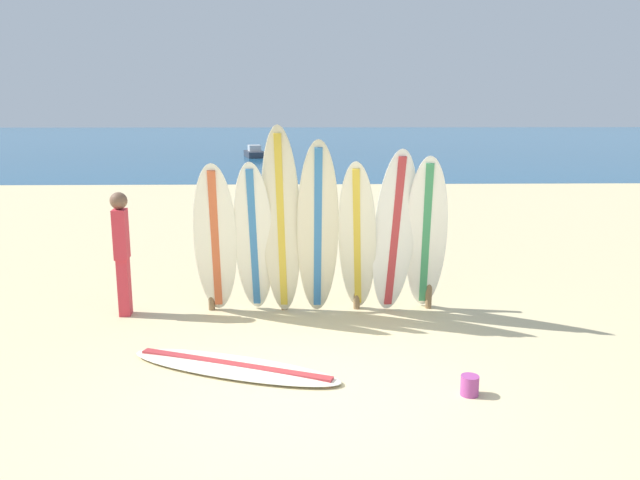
{
  "coord_description": "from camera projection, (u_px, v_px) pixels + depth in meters",
  "views": [
    {
      "loc": [
        -0.09,
        -5.63,
        2.79
      ],
      "look_at": [
        0.14,
        3.12,
        0.94
      ],
      "focal_mm": 34.74,
      "sensor_mm": 36.0,
      "label": 1
    }
  ],
  "objects": [
    {
      "name": "beachgoer_standing",
      "position": [
        122.0,
        248.0,
        8.41
      ],
      "size": [
        0.23,
        0.29,
        1.71
      ],
      "color": "#D8333F",
      "rests_on": "ground"
    },
    {
      "name": "surfboard_leaning_far_left",
      "position": [
        215.0,
        241.0,
        8.27
      ],
      "size": [
        0.64,
        0.86,
        2.15
      ],
      "color": "white",
      "rests_on": "ground"
    },
    {
      "name": "surfboard_leaning_left",
      "position": [
        254.0,
        239.0,
        8.32
      ],
      "size": [
        0.54,
        0.81,
        2.16
      ],
      "color": "white",
      "rests_on": "ground"
    },
    {
      "name": "surfboard_leaning_center_right",
      "position": [
        357.0,
        239.0,
        8.28
      ],
      "size": [
        0.65,
        1.03,
        2.18
      ],
      "color": "silver",
      "rests_on": "ground"
    },
    {
      "name": "small_boat_offshore",
      "position": [
        254.0,
        153.0,
        37.42
      ],
      "size": [
        1.52,
        2.68,
        0.71
      ],
      "color": "#333842",
      "rests_on": "ocean_water"
    },
    {
      "name": "ground_plane",
      "position": [
        314.0,
        399.0,
        6.09
      ],
      "size": [
        120.0,
        120.0,
        0.0
      ],
      "primitive_type": "plane",
      "color": "beige"
    },
    {
      "name": "surfboard_leaning_center",
      "position": [
        318.0,
        230.0,
        8.2
      ],
      "size": [
        0.56,
        0.79,
        2.45
      ],
      "color": "beige",
      "rests_on": "ground"
    },
    {
      "name": "surfboard_leaning_right",
      "position": [
        394.0,
        234.0,
        8.3
      ],
      "size": [
        0.66,
        0.74,
        2.32
      ],
      "color": "white",
      "rests_on": "ground"
    },
    {
      "name": "surfboard_leaning_far_right",
      "position": [
        426.0,
        236.0,
        8.35
      ],
      "size": [
        0.7,
        1.04,
        2.24
      ],
      "color": "white",
      "rests_on": "ground"
    },
    {
      "name": "surfboard_rack",
      "position": [
        321.0,
        258.0,
        8.69
      ],
      "size": [
        3.2,
        0.09,
        1.2
      ],
      "color": "olive",
      "rests_on": "ground"
    },
    {
      "name": "ocean_water",
      "position": [
        304.0,
        138.0,
        62.83
      ],
      "size": [
        120.0,
        80.0,
        0.01
      ],
      "primitive_type": "cube",
      "color": "#1E5984",
      "rests_on": "ground"
    },
    {
      "name": "surfboard_lying_on_sand",
      "position": [
        233.0,
        367.0,
        6.77
      ],
      "size": [
        2.54,
        1.47,
        0.08
      ],
      "color": "silver",
      "rests_on": "ground"
    },
    {
      "name": "surfboard_leaning_center_left",
      "position": [
        281.0,
        223.0,
        8.21
      ],
      "size": [
        0.57,
        0.73,
        2.62
      ],
      "color": "beige",
      "rests_on": "ground"
    },
    {
      "name": "sand_bucket",
      "position": [
        470.0,
        385.0,
        6.15
      ],
      "size": [
        0.18,
        0.18,
        0.2
      ],
      "primitive_type": "cylinder",
      "color": "#A53F8C",
      "rests_on": "ground"
    }
  ]
}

